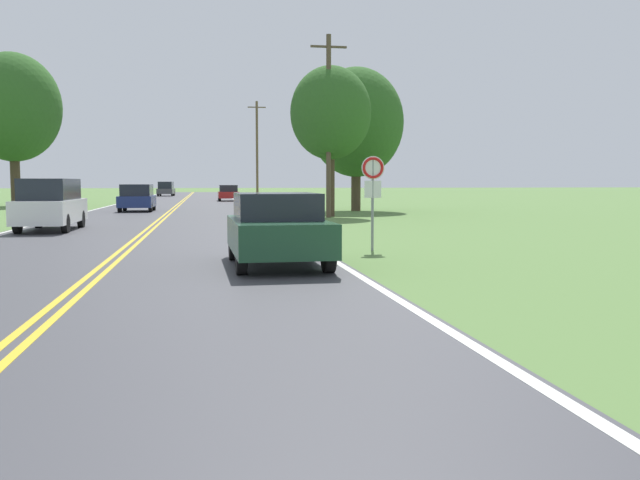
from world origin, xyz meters
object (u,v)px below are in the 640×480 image
at_px(car_dark_green_sedan_approaching, 277,228).
at_px(traffic_sign, 373,180).
at_px(tree_mid_treeline, 331,113).
at_px(car_white_suv_mid_near, 51,204).
at_px(tree_left_verge, 13,108).
at_px(tree_behind_sign, 356,123).
at_px(car_dark_grey_van_distant, 166,189).
at_px(car_red_sedan_receding, 228,193).
at_px(car_dark_blue_hatchback_mid_far, 137,197).

bearing_deg(car_dark_green_sedan_approaching, traffic_sign, 133.86).
distance_m(tree_mid_treeline, car_dark_green_sedan_approaching, 21.13).
xyz_separation_m(tree_mid_treeline, car_dark_green_sedan_approaching, (-4.87, -20.08, -4.45)).
bearing_deg(car_white_suv_mid_near, tree_left_verge, 17.04).
xyz_separation_m(tree_behind_sign, car_dark_grey_van_distant, (-14.02, 46.31, -4.44)).
bearing_deg(traffic_sign, tree_mid_treeline, 83.08).
distance_m(traffic_sign, car_red_sedan_receding, 46.76).
bearing_deg(tree_behind_sign, car_red_sedan_receding, 107.08).
height_order(tree_left_verge, car_red_sedan_receding, tree_left_verge).
relative_size(car_white_suv_mid_near, car_dark_blue_hatchback_mid_far, 1.27).
height_order(car_dark_blue_hatchback_mid_far, car_dark_grey_van_distant, car_dark_grey_van_distant).
bearing_deg(car_white_suv_mid_near, car_dark_green_sedan_approaching, -148.83).
distance_m(tree_mid_treeline, car_white_suv_mid_near, 15.16).
height_order(tree_mid_treeline, car_red_sedan_receding, tree_mid_treeline).
bearing_deg(tree_mid_treeline, car_dark_grey_van_distant, 102.02).
bearing_deg(car_white_suv_mid_near, tree_mid_treeline, -54.93).
distance_m(tree_left_verge, tree_behind_sign, 26.36).
xyz_separation_m(car_white_suv_mid_near, car_dark_grey_van_distant, (0.69, 61.10, -0.04)).
distance_m(car_dark_green_sedan_approaching, car_white_suv_mid_near, 13.72).
bearing_deg(car_dark_green_sedan_approaching, car_dark_blue_hatchback_mid_far, -169.72).
bearing_deg(tree_left_verge, traffic_sign, -63.53).
bearing_deg(car_dark_green_sedan_approaching, car_white_suv_mid_near, -150.03).
distance_m(tree_mid_treeline, car_dark_blue_hatchback_mid_far, 13.67).
height_order(car_dark_blue_hatchback_mid_far, car_red_sedan_receding, car_dark_blue_hatchback_mid_far).
relative_size(traffic_sign, car_dark_green_sedan_approaching, 0.60).
relative_size(car_dark_blue_hatchback_mid_far, car_dark_grey_van_distant, 0.78).
bearing_deg(car_dark_blue_hatchback_mid_far, tree_behind_sign, -94.63).
xyz_separation_m(traffic_sign, car_dark_grey_van_distant, (-9.13, 70.10, -0.89)).
height_order(tree_behind_sign, car_dark_blue_hatchback_mid_far, tree_behind_sign).
bearing_deg(car_white_suv_mid_near, car_dark_blue_hatchback_mid_far, -5.23).
height_order(tree_left_verge, car_dark_green_sedan_approaching, tree_left_verge).
xyz_separation_m(tree_mid_treeline, car_dark_blue_hatchback_mid_far, (-10.42, 7.68, -4.41)).
distance_m(tree_mid_treeline, car_dark_grey_van_distant, 54.13).
bearing_deg(tree_behind_sign, car_dark_green_sedan_approaching, -106.07).
height_order(tree_behind_sign, car_red_sedan_receding, tree_behind_sign).
distance_m(tree_mid_treeline, car_red_sedan_receding, 30.02).
bearing_deg(car_dark_blue_hatchback_mid_far, car_red_sedan_receding, -15.23).
relative_size(tree_left_verge, car_dark_grey_van_distant, 2.34).
bearing_deg(tree_mid_treeline, tree_left_verge, 136.62).
bearing_deg(car_dark_blue_hatchback_mid_far, tree_left_verge, 41.28).
distance_m(tree_behind_sign, car_dark_blue_hatchback_mid_far, 14.01).
bearing_deg(car_dark_grey_van_distant, car_dark_green_sedan_approaching, -172.90).
bearing_deg(tree_left_verge, car_dark_green_sedan_approaching, -68.57).
bearing_deg(tree_mid_treeline, traffic_sign, -96.92).
relative_size(car_dark_green_sedan_approaching, car_red_sedan_receding, 0.98).
relative_size(tree_behind_sign, tree_mid_treeline, 1.14).
relative_size(traffic_sign, car_dark_grey_van_distant, 0.51).
xyz_separation_m(traffic_sign, car_dark_green_sedan_approaching, (-2.77, -2.75, -1.03)).
height_order(tree_left_verge, car_dark_grey_van_distant, tree_left_verge).
xyz_separation_m(tree_behind_sign, tree_mid_treeline, (-2.78, -6.47, -0.13)).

